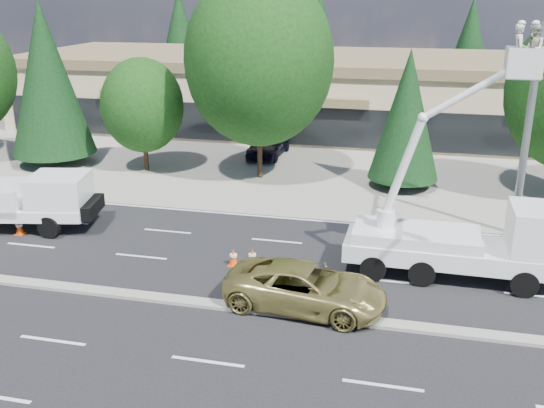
% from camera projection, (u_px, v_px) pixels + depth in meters
% --- Properties ---
extents(ground, '(140.00, 140.00, 0.00)m').
position_uv_depth(ground, '(238.00, 309.00, 20.45)').
color(ground, black).
rests_on(ground, ground).
extents(concrete_apron, '(140.00, 22.00, 0.01)m').
position_uv_depth(concrete_apron, '(324.00, 158.00, 38.83)').
color(concrete_apron, gray).
rests_on(concrete_apron, ground).
extents(road_median, '(120.00, 0.55, 0.12)m').
position_uv_depth(road_median, '(238.00, 307.00, 20.43)').
color(road_median, gray).
rests_on(road_median, ground).
extents(strip_mall, '(50.40, 15.40, 5.50)m').
position_uv_depth(strip_mall, '(344.00, 91.00, 47.06)').
color(strip_mall, tan).
rests_on(strip_mall, ground).
extents(tree_front_b, '(4.95, 4.95, 9.76)m').
position_uv_depth(tree_front_b, '(47.00, 79.00, 35.89)').
color(tree_front_b, '#332114').
rests_on(tree_front_b, ground).
extents(tree_front_c, '(4.78, 4.78, 6.63)m').
position_uv_depth(tree_front_c, '(142.00, 105.00, 35.07)').
color(tree_front_c, '#332114').
rests_on(tree_front_c, ground).
extents(tree_front_d, '(8.16, 8.16, 11.32)m').
position_uv_depth(tree_front_d, '(259.00, 60.00, 32.67)').
color(tree_front_d, '#332114').
rests_on(tree_front_d, ground).
extents(tree_front_e, '(3.76, 3.76, 7.42)m').
position_uv_depth(tree_front_e, '(407.00, 115.00, 31.86)').
color(tree_front_e, '#332114').
rests_on(tree_front_e, ground).
extents(tree_back_a, '(5.33, 5.33, 10.51)m').
position_uv_depth(tree_back_a, '(180.00, 39.00, 61.00)').
color(tree_back_a, '#332114').
rests_on(tree_back_a, ground).
extents(tree_back_b, '(5.55, 5.55, 10.94)m').
position_uv_depth(tree_back_b, '(318.00, 38.00, 57.96)').
color(tree_back_b, '#332114').
rests_on(tree_back_b, ground).
extents(tree_back_c, '(4.94, 4.94, 9.74)m').
position_uv_depth(tree_back_c, '(469.00, 48.00, 55.20)').
color(tree_back_c, '#332114').
rests_on(tree_back_c, ground).
extents(signal_mast, '(2.76, 10.16, 9.00)m').
position_uv_depth(signal_mast, '(543.00, 106.00, 22.79)').
color(signal_mast, gray).
rests_on(signal_mast, ground).
extents(utility_pickup, '(6.90, 3.69, 2.51)m').
position_uv_depth(utility_pickup, '(26.00, 207.00, 27.05)').
color(utility_pickup, white).
rests_on(utility_pickup, ground).
extents(bucket_truck, '(7.80, 2.63, 9.25)m').
position_uv_depth(bucket_truck, '(471.00, 229.00, 22.03)').
color(bucket_truck, white).
rests_on(bucket_truck, ground).
extents(traffic_cone_a, '(0.40, 0.40, 0.70)m').
position_uv_depth(traffic_cone_a, '(19.00, 227.00, 26.60)').
color(traffic_cone_a, '#F14707').
rests_on(traffic_cone_a, ground).
extents(traffic_cone_b, '(0.40, 0.40, 0.70)m').
position_uv_depth(traffic_cone_b, '(233.00, 257.00, 23.57)').
color(traffic_cone_b, '#F14707').
rests_on(traffic_cone_b, ground).
extents(traffic_cone_c, '(0.40, 0.40, 0.70)m').
position_uv_depth(traffic_cone_c, '(252.00, 257.00, 23.61)').
color(traffic_cone_c, '#F14707').
rests_on(traffic_cone_c, ground).
extents(traffic_cone_d, '(0.40, 0.40, 0.70)m').
position_uv_depth(traffic_cone_d, '(421.00, 274.00, 22.20)').
color(traffic_cone_d, '#F14707').
rests_on(traffic_cone_d, ground).
extents(minivan, '(5.64, 3.01, 1.51)m').
position_uv_depth(minivan, '(305.00, 287.00, 20.29)').
color(minivan, '#A3954F').
rests_on(minivan, ground).
extents(parked_car_west, '(2.18, 5.00, 1.68)m').
position_uv_depth(parked_car_west, '(269.00, 143.00, 39.18)').
color(parked_car_west, black).
rests_on(parked_car_west, ground).
extents(parked_car_east, '(2.13, 5.12, 1.65)m').
position_uv_depth(parked_car_east, '(412.00, 164.00, 34.47)').
color(parked_car_east, black).
rests_on(parked_car_east, ground).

